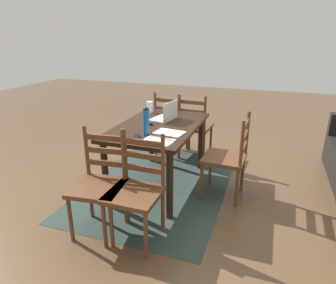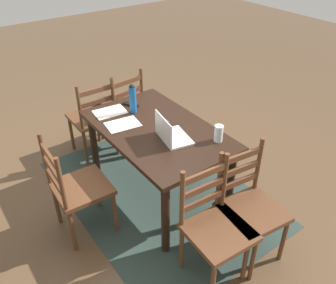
{
  "view_description": "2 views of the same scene",
  "coord_description": "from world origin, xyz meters",
  "px_view_note": "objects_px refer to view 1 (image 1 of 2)",
  "views": [
    {
      "loc": [
        3.04,
        1.19,
        1.74
      ],
      "look_at": [
        -0.11,
        0.07,
        0.52
      ],
      "focal_mm": 32.06,
      "sensor_mm": 36.0,
      "label": 1
    },
    {
      "loc": [
        -2.27,
        1.53,
        2.42
      ],
      "look_at": [
        0.01,
        -0.13,
        0.55
      ],
      "focal_mm": 38.49,
      "sensor_mm": 36.0,
      "label": 2
    }
  ],
  "objects_px": {
    "chair_right_near": "(100,184)",
    "tv_remote": "(136,137)",
    "dining_table": "(159,133)",
    "computer_mouse": "(150,123)",
    "chair_right_far": "(136,191)",
    "drinking_glass": "(150,107)",
    "chair_left_near": "(172,124)",
    "water_bottle": "(146,120)",
    "chair_left_far": "(195,127)",
    "laptop": "(166,115)",
    "chair_far_head": "(228,158)"
  },
  "relations": [
    {
      "from": "laptop",
      "to": "tv_remote",
      "type": "xyz_separation_m",
      "value": [
        0.72,
        -0.05,
        -0.05
      ]
    },
    {
      "from": "chair_right_near",
      "to": "computer_mouse",
      "type": "xyz_separation_m",
      "value": [
        -0.97,
        0.08,
        0.31
      ]
    },
    {
      "from": "chair_left_near",
      "to": "laptop",
      "type": "relative_size",
      "value": 2.66
    },
    {
      "from": "chair_left_near",
      "to": "chair_left_far",
      "type": "height_order",
      "value": "same"
    },
    {
      "from": "chair_right_far",
      "to": "water_bottle",
      "type": "xyz_separation_m",
      "value": [
        -0.62,
        -0.16,
        0.44
      ]
    },
    {
      "from": "chair_right_near",
      "to": "tv_remote",
      "type": "xyz_separation_m",
      "value": [
        -0.49,
        0.14,
        0.3
      ]
    },
    {
      "from": "drinking_glass",
      "to": "tv_remote",
      "type": "height_order",
      "value": "drinking_glass"
    },
    {
      "from": "chair_right_near",
      "to": "drinking_glass",
      "type": "distance_m",
      "value": 1.51
    },
    {
      "from": "chair_right_near",
      "to": "drinking_glass",
      "type": "relative_size",
      "value": 6.52
    },
    {
      "from": "chair_far_head",
      "to": "laptop",
      "type": "distance_m",
      "value": 0.89
    },
    {
      "from": "dining_table",
      "to": "chair_right_near",
      "type": "xyz_separation_m",
      "value": [
        0.99,
        -0.18,
        -0.19
      ]
    },
    {
      "from": "chair_right_far",
      "to": "chair_right_near",
      "type": "distance_m",
      "value": 0.35
    },
    {
      "from": "chair_right_near",
      "to": "computer_mouse",
      "type": "distance_m",
      "value": 1.02
    },
    {
      "from": "chair_far_head",
      "to": "water_bottle",
      "type": "height_order",
      "value": "water_bottle"
    },
    {
      "from": "chair_right_near",
      "to": "laptop",
      "type": "distance_m",
      "value": 1.27
    },
    {
      "from": "chair_right_far",
      "to": "drinking_glass",
      "type": "height_order",
      "value": "chair_right_far"
    },
    {
      "from": "dining_table",
      "to": "computer_mouse",
      "type": "height_order",
      "value": "computer_mouse"
    },
    {
      "from": "chair_right_far",
      "to": "tv_remote",
      "type": "xyz_separation_m",
      "value": [
        -0.49,
        -0.21,
        0.3
      ]
    },
    {
      "from": "drinking_glass",
      "to": "tv_remote",
      "type": "bearing_deg",
      "value": 15.14
    },
    {
      "from": "chair_right_near",
      "to": "chair_left_near",
      "type": "height_order",
      "value": "same"
    },
    {
      "from": "chair_left_far",
      "to": "chair_far_head",
      "type": "xyz_separation_m",
      "value": [
        0.99,
        0.63,
        0.0
      ]
    },
    {
      "from": "dining_table",
      "to": "chair_far_head",
      "type": "xyz_separation_m",
      "value": [
        0.0,
        0.8,
        -0.19
      ]
    },
    {
      "from": "chair_right_near",
      "to": "drinking_glass",
      "type": "xyz_separation_m",
      "value": [
        -1.46,
        -0.12,
        0.37
      ]
    },
    {
      "from": "chair_left_near",
      "to": "chair_left_far",
      "type": "distance_m",
      "value": 0.35
    },
    {
      "from": "dining_table",
      "to": "chair_left_near",
      "type": "height_order",
      "value": "chair_left_near"
    },
    {
      "from": "chair_right_far",
      "to": "drinking_glass",
      "type": "xyz_separation_m",
      "value": [
        -1.46,
        -0.47,
        0.37
      ]
    },
    {
      "from": "dining_table",
      "to": "tv_remote",
      "type": "bearing_deg",
      "value": -4.22
    },
    {
      "from": "chair_right_far",
      "to": "laptop",
      "type": "xyz_separation_m",
      "value": [
        -1.21,
        -0.16,
        0.35
      ]
    },
    {
      "from": "chair_left_near",
      "to": "computer_mouse",
      "type": "height_order",
      "value": "chair_left_near"
    },
    {
      "from": "chair_far_head",
      "to": "computer_mouse",
      "type": "distance_m",
      "value": 0.96
    },
    {
      "from": "water_bottle",
      "to": "laptop",
      "type": "bearing_deg",
      "value": 179.84
    },
    {
      "from": "chair_left_near",
      "to": "chair_right_far",
      "type": "bearing_deg",
      "value": 10.04
    },
    {
      "from": "chair_right_far",
      "to": "chair_right_near",
      "type": "height_order",
      "value": "same"
    },
    {
      "from": "chair_right_near",
      "to": "drinking_glass",
      "type": "bearing_deg",
      "value": -175.17
    },
    {
      "from": "chair_right_near",
      "to": "laptop",
      "type": "height_order",
      "value": "laptop"
    },
    {
      "from": "chair_right_far",
      "to": "chair_far_head",
      "type": "height_order",
      "value": "same"
    },
    {
      "from": "water_bottle",
      "to": "computer_mouse",
      "type": "height_order",
      "value": "water_bottle"
    },
    {
      "from": "chair_right_near",
      "to": "tv_remote",
      "type": "relative_size",
      "value": 5.59
    },
    {
      "from": "dining_table",
      "to": "laptop",
      "type": "height_order",
      "value": "laptop"
    },
    {
      "from": "dining_table",
      "to": "chair_left_near",
      "type": "distance_m",
      "value": 1.03
    },
    {
      "from": "chair_left_far",
      "to": "laptop",
      "type": "distance_m",
      "value": 0.86
    },
    {
      "from": "chair_left_far",
      "to": "drinking_glass",
      "type": "distance_m",
      "value": 0.79
    },
    {
      "from": "tv_remote",
      "to": "chair_left_near",
      "type": "bearing_deg",
      "value": 72.25
    },
    {
      "from": "water_bottle",
      "to": "drinking_glass",
      "type": "bearing_deg",
      "value": -159.62
    },
    {
      "from": "dining_table",
      "to": "tv_remote",
      "type": "relative_size",
      "value": 8.27
    },
    {
      "from": "chair_right_far",
      "to": "computer_mouse",
      "type": "relative_size",
      "value": 9.5
    },
    {
      "from": "laptop",
      "to": "computer_mouse",
      "type": "height_order",
      "value": "laptop"
    },
    {
      "from": "chair_right_far",
      "to": "drinking_glass",
      "type": "bearing_deg",
      "value": -162.03
    },
    {
      "from": "water_bottle",
      "to": "chair_right_near",
      "type": "bearing_deg",
      "value": -17.07
    },
    {
      "from": "dining_table",
      "to": "computer_mouse",
      "type": "relative_size",
      "value": 14.06
    }
  ]
}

